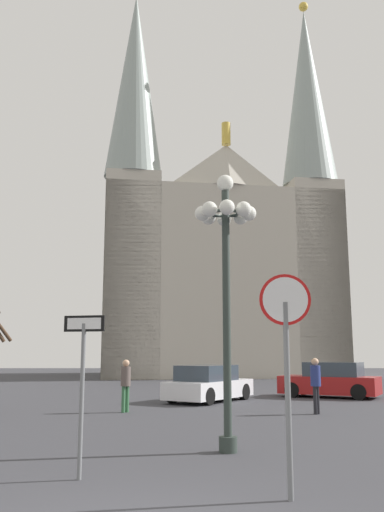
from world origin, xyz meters
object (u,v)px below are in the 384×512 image
(parked_car_far_red, at_px, (328,381))
(one_way_arrow_sign, at_px, (80,373))
(parked_car_near_white, at_px, (206,384))
(pedestrian_standing, at_px, (313,380))
(street_lamp, at_px, (223,257))
(stop_sign, at_px, (284,341))
(pedestrian_walking, at_px, (123,380))
(cathedral, at_px, (213,261))

(parked_car_far_red, bearing_deg, one_way_arrow_sign, -116.81)
(parked_car_near_white, xyz_separation_m, parked_car_far_red, (5.30, 1.95, 0.04))
(pedestrian_standing, bearing_deg, parked_car_near_white, 126.32)
(one_way_arrow_sign, height_order, street_lamp, street_lamp)
(stop_sign, distance_m, pedestrian_standing, 10.40)
(street_lamp, distance_m, pedestrian_walking, 8.12)
(parked_car_near_white, relative_size, pedestrian_standing, 2.59)
(pedestrian_walking, relative_size, pedestrian_standing, 0.97)
(parked_car_near_white, relative_size, pedestrian_walking, 2.68)
(street_lamp, xyz_separation_m, parked_car_near_white, (-0.04, 10.96, -3.19))
(cathedral, distance_m, parked_car_near_white, 24.75)
(stop_sign, xyz_separation_m, parked_car_near_white, (-0.64, 14.43, -1.41))
(cathedral, relative_size, parked_car_near_white, 7.09)
(street_lamp, bearing_deg, parked_car_near_white, 90.23)
(pedestrian_walking, bearing_deg, pedestrian_standing, -4.82)
(one_way_arrow_sign, height_order, pedestrian_walking, one_way_arrow_sign)
(pedestrian_walking, bearing_deg, one_way_arrow_sign, -87.35)
(stop_sign, bearing_deg, cathedral, 88.94)
(street_lamp, height_order, pedestrian_walking, street_lamp)
(cathedral, relative_size, parked_car_far_red, 7.11)
(stop_sign, height_order, parked_car_near_white, stop_sign)
(stop_sign, bearing_deg, parked_car_far_red, 74.12)
(cathedral, xyz_separation_m, stop_sign, (-0.70, -37.54, -7.34))
(one_way_arrow_sign, bearing_deg, pedestrian_standing, 57.49)
(parked_car_far_red, distance_m, pedestrian_standing, 6.69)
(cathedral, bearing_deg, parked_car_far_red, -79.40)
(cathedral, height_order, pedestrian_walking, cathedral)
(pedestrian_standing, bearing_deg, cathedral, 93.97)
(one_way_arrow_sign, distance_m, pedestrian_standing, 10.49)
(one_way_arrow_sign, height_order, pedestrian_standing, one_way_arrow_sign)
(stop_sign, height_order, pedestrian_walking, stop_sign)
(parked_car_far_red, height_order, pedestrian_walking, pedestrian_walking)
(parked_car_near_white, bearing_deg, street_lamp, -89.77)
(one_way_arrow_sign, xyz_separation_m, pedestrian_walking, (-0.43, 9.34, -0.58))
(cathedral, distance_m, pedestrian_walking, 28.60)
(one_way_arrow_sign, relative_size, pedestrian_standing, 1.45)
(parked_car_far_red, height_order, pedestrian_standing, pedestrian_standing)
(parked_car_far_red, relative_size, pedestrian_standing, 2.59)
(cathedral, relative_size, street_lamp, 5.66)
(street_lamp, bearing_deg, parked_car_far_red, 67.85)
(parked_car_near_white, xyz_separation_m, pedestrian_standing, (3.25, -4.42, 0.39))
(cathedral, xyz_separation_m, street_lamp, (-1.29, -34.08, -5.57))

